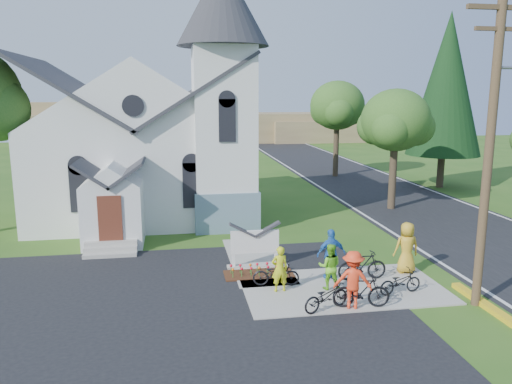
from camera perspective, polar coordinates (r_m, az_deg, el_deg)
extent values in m
plane|color=#2E5919|center=(17.27, 5.66, -11.86)|extent=(120.00, 120.00, 0.00)
cube|color=black|center=(15.18, -19.65, -15.84)|extent=(20.00, 16.00, 0.02)
cube|color=black|center=(34.17, 15.38, -0.60)|extent=(8.00, 90.00, 0.02)
cube|color=#A8A397|center=(18.12, 9.91, -10.75)|extent=(7.00, 4.00, 0.05)
cube|color=white|center=(28.69, -12.88, 2.38)|extent=(11.00, 9.00, 5.00)
cube|color=slate|center=(25.80, -3.57, -1.71)|extent=(3.20, 3.20, 2.00)
cube|color=white|center=(25.25, -3.67, 6.05)|extent=(3.00, 3.00, 9.00)
cone|color=#2A292F|center=(25.51, -3.86, 20.75)|extent=(4.50, 4.50, 4.00)
cube|color=white|center=(23.41, -15.98, -2.46)|extent=(2.60, 2.40, 2.80)
cube|color=#5E291A|center=(22.20, -16.34, -2.95)|extent=(1.00, 0.10, 2.00)
cube|color=#A8A397|center=(19.93, -0.13, -8.45)|extent=(2.20, 0.40, 0.10)
cube|color=white|center=(19.65, -2.59, -7.20)|extent=(0.12, 0.12, 1.00)
cube|color=white|center=(19.91, 2.30, -6.95)|extent=(0.12, 0.12, 1.00)
cube|color=white|center=(19.61, -0.13, -5.69)|extent=(1.90, 0.14, 0.90)
cube|color=#3C2210|center=(19.10, 0.32, -9.38)|extent=(2.60, 1.10, 0.07)
cylinder|color=#453022|center=(16.89, 25.08, 4.21)|extent=(0.28, 0.28, 10.00)
cube|color=#453022|center=(16.98, 26.31, 18.40)|extent=(2.20, 0.14, 0.14)
cube|color=#453022|center=(16.90, 26.13, 16.40)|extent=(1.60, 0.12, 0.12)
cylinder|color=#35271D|center=(30.52, 15.36, 1.87)|extent=(0.44, 0.44, 4.05)
ellipsoid|color=#316021|center=(30.19, 15.67, 7.93)|extent=(4.00, 4.00, 3.60)
cylinder|color=#35271D|center=(41.74, 9.13, 4.84)|extent=(0.44, 0.44, 4.50)
ellipsoid|color=#316021|center=(41.50, 9.28, 9.75)|extent=(4.40, 4.40, 3.96)
cylinder|color=#35271D|center=(38.88, 20.34, 2.27)|extent=(0.50, 0.50, 2.40)
cone|color=black|center=(38.49, 20.97, 11.42)|extent=(5.20, 5.20, 10.00)
cube|color=olive|center=(72.21, -1.30, 7.39)|extent=(60.00, 8.00, 4.00)
cube|color=olive|center=(73.66, -14.06, 7.76)|extent=(30.00, 6.00, 5.60)
cube|color=olive|center=(74.31, 11.33, 6.90)|extent=(25.00, 6.00, 3.00)
imported|color=#C3CD18|center=(17.28, 2.73, -8.76)|extent=(0.61, 0.42, 1.60)
imported|color=black|center=(17.88, 2.30, -9.33)|extent=(1.71, 0.81, 0.86)
imported|color=#65C224|center=(17.63, 8.42, -8.42)|extent=(0.93, 0.81, 1.63)
imported|color=black|center=(16.43, 11.95, -11.02)|extent=(1.88, 0.77, 1.10)
imported|color=blue|center=(18.54, 8.59, -7.03)|extent=(1.13, 0.54, 1.87)
imported|color=black|center=(16.11, 8.02, -11.75)|extent=(1.79, 1.19, 0.89)
imported|color=#FF3F1C|center=(16.24, 11.02, -9.80)|extent=(1.35, 1.01, 1.87)
imported|color=black|center=(18.76, 12.03, -8.19)|extent=(1.84, 0.55, 1.10)
imported|color=gold|center=(19.79, 16.83, -6.10)|extent=(0.97, 0.64, 1.96)
imported|color=black|center=(17.87, 16.16, -9.84)|extent=(1.67, 0.83, 0.84)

